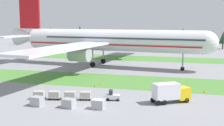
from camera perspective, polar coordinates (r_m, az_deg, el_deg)
name	(u,v)px	position (r m, az deg, el deg)	size (l,w,h in m)	color
ground_plane	(94,109)	(49.47, -3.53, -8.83)	(400.00, 400.00, 0.00)	gray
grass_strip_near	(124,81)	(71.12, 2.42, -3.59)	(320.00, 16.59, 0.01)	#4C8438
grass_strip_far	(150,59)	(115.06, 7.36, 0.84)	(320.00, 16.59, 0.01)	#4C8438
airliner	(104,40)	(94.95, -1.47, 4.50)	(69.60, 85.83, 23.60)	silver
baggage_tug	(113,96)	(54.09, 0.12, -6.44)	(2.81, 1.81, 1.97)	silver
cargo_dolly_lead	(85,95)	(54.54, -5.19, -6.24)	(2.46, 1.92, 1.55)	#A3A3A8
cargo_dolly_second	(70,95)	(55.03, -8.20, -6.16)	(2.46, 1.92, 1.55)	#A3A3A8
cargo_dolly_third	(54,95)	(55.67, -11.15, -6.07)	(2.46, 1.92, 1.55)	#A3A3A8
cargo_dolly_fourth	(39,94)	(56.44, -14.02, -5.96)	(2.46, 1.92, 1.55)	#A3A3A8
catering_truck	(171,92)	(53.32, 11.35, -5.56)	(7.07, 5.75, 3.58)	yellow
ground_crew_marshaller	(111,92)	(56.70, -0.16, -5.62)	(0.36, 0.53, 1.74)	black
uld_container_0	(69,103)	(50.14, -8.42, -7.76)	(2.00, 1.60, 1.54)	#A3A3A8
uld_container_1	(37,101)	(52.31, -14.35, -7.22)	(2.00, 1.60, 1.61)	#A3A3A8
uld_container_2	(99,104)	(49.01, -2.64, -8.02)	(2.00, 1.60, 1.60)	#A3A3A8
taxiway_marker_0	(205,92)	(62.58, 17.59, -5.34)	(0.44, 0.44, 0.53)	orange
taxiway_marker_1	(95,85)	(65.47, -3.32, -4.39)	(0.44, 0.44, 0.52)	orange
taxiway_marker_2	(100,83)	(67.87, -2.29, -3.93)	(0.44, 0.44, 0.52)	orange
distant_tree_line	(170,35)	(163.01, 11.13, 5.32)	(183.73, 10.41, 12.13)	#4C3823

